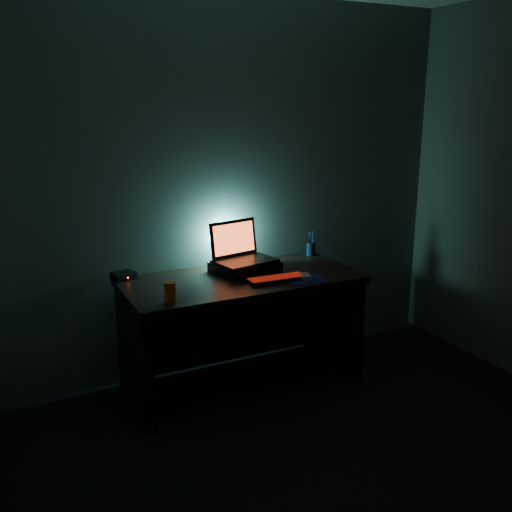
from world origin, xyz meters
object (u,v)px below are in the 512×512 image
at_px(mouse, 305,277).
at_px(juice_glass, 170,292).
at_px(laptop, 240,252).
at_px(pen_cup, 311,249).
at_px(keyboard, 277,279).
at_px(router, 124,276).

height_order(mouse, juice_glass, juice_glass).
height_order(laptop, pen_cup, laptop).
bearing_deg(laptop, pen_cup, -1.84).
bearing_deg(mouse, keyboard, 174.21).
distance_m(laptop, mouse, 0.48).
relative_size(pen_cup, router, 0.60).
xyz_separation_m(keyboard, pen_cup, (0.51, 0.43, 0.04)).
relative_size(laptop, router, 2.67).
bearing_deg(juice_glass, keyboard, 5.47).
xyz_separation_m(keyboard, juice_glass, (-0.72, -0.07, 0.04)).
xyz_separation_m(pen_cup, router, (-1.36, 0.02, -0.02)).
relative_size(juice_glass, router, 0.69).
bearing_deg(juice_glass, router, 104.77).
distance_m(mouse, pen_cup, 0.59).
relative_size(pen_cup, juice_glass, 0.86).
bearing_deg(pen_cup, laptop, -170.52).
bearing_deg(keyboard, pen_cup, 42.53).
bearing_deg(mouse, pen_cup, 67.96).
bearing_deg(mouse, laptop, 137.92).
xyz_separation_m(keyboard, mouse, (0.17, -0.06, 0.01)).
xyz_separation_m(juice_glass, router, (-0.14, 0.52, -0.03)).
distance_m(keyboard, juice_glass, 0.72).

